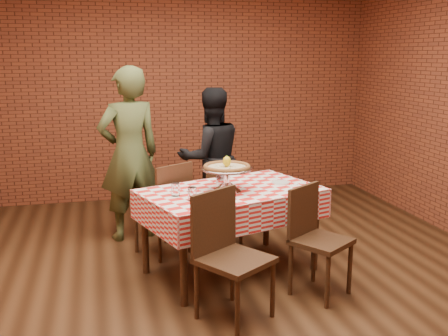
{
  "coord_description": "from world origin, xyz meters",
  "views": [
    {
      "loc": [
        -0.93,
        -3.87,
        1.91
      ],
      "look_at": [
        0.14,
        0.42,
        0.94
      ],
      "focal_mm": 41.67,
      "sensor_mm": 36.0,
      "label": 1
    }
  ],
  "objects": [
    {
      "name": "ground",
      "position": [
        0.0,
        0.0,
        0.0
      ],
      "size": [
        6.0,
        6.0,
        0.0
      ],
      "primitive_type": "plane",
      "color": "black",
      "rests_on": "ground"
    },
    {
      "name": "back_wall",
      "position": [
        0.0,
        3.0,
        1.45
      ],
      "size": [
        5.5,
        0.0,
        5.5
      ],
      "primitive_type": "plane",
      "rotation": [
        1.57,
        0.0,
        0.0
      ],
      "color": "brown",
      "rests_on": "ground"
    },
    {
      "name": "table",
      "position": [
        0.18,
        0.35,
        0.38
      ],
      "size": [
        1.69,
        1.3,
        0.75
      ],
      "primitive_type": "cube",
      "rotation": [
        0.0,
        0.0,
        0.31
      ],
      "color": "#402413",
      "rests_on": "ground"
    },
    {
      "name": "tablecloth",
      "position": [
        0.18,
        0.35,
        0.63
      ],
      "size": [
        1.73,
        1.35,
        0.26
      ],
      "primitive_type": null,
      "rotation": [
        0.0,
        0.0,
        0.31
      ],
      "color": "red",
      "rests_on": "table"
    },
    {
      "name": "pizza_stand",
      "position": [
        0.14,
        0.32,
        0.86
      ],
      "size": [
        0.62,
        0.62,
        0.2
      ],
      "primitive_type": null,
      "rotation": [
        0.0,
        0.0,
        0.57
      ],
      "color": "silver",
      "rests_on": "tablecloth"
    },
    {
      "name": "pizza",
      "position": [
        0.14,
        0.32,
        0.96
      ],
      "size": [
        0.56,
        0.56,
        0.03
      ],
      "primitive_type": "cylinder",
      "rotation": [
        0.0,
        0.0,
        0.57
      ],
      "color": "#C6B591",
      "rests_on": "pizza_stand"
    },
    {
      "name": "lemon",
      "position": [
        0.14,
        0.32,
        1.01
      ],
      "size": [
        0.1,
        0.1,
        0.09
      ],
      "primitive_type": "ellipsoid",
      "rotation": [
        0.0,
        0.0,
        0.57
      ],
      "color": "yellow",
      "rests_on": "pizza"
    },
    {
      "name": "water_glass_left",
      "position": [
        -0.21,
        0.09,
        0.81
      ],
      "size": [
        0.09,
        0.09,
        0.11
      ],
      "primitive_type": "cylinder",
      "rotation": [
        0.0,
        0.0,
        0.31
      ],
      "color": "white",
      "rests_on": "tablecloth"
    },
    {
      "name": "water_glass_right",
      "position": [
        -0.32,
        0.26,
        0.81
      ],
      "size": [
        0.09,
        0.09,
        0.11
      ],
      "primitive_type": "cylinder",
      "rotation": [
        0.0,
        0.0,
        0.31
      ],
      "color": "white",
      "rests_on": "tablecloth"
    },
    {
      "name": "side_plate",
      "position": [
        0.68,
        0.46,
        0.76
      ],
      "size": [
        0.2,
        0.2,
        0.01
      ],
      "primitive_type": "cylinder",
      "rotation": [
        0.0,
        0.0,
        0.31
      ],
      "color": "white",
      "rests_on": "tablecloth"
    },
    {
      "name": "sweetener_packet_a",
      "position": [
        0.79,
        0.37,
        0.76
      ],
      "size": [
        0.06,
        0.06,
        0.0
      ],
      "primitive_type": "cube",
      "rotation": [
        0.0,
        0.0,
        0.96
      ],
      "color": "white",
      "rests_on": "tablecloth"
    },
    {
      "name": "sweetener_packet_b",
      "position": [
        0.87,
        0.39,
        0.76
      ],
      "size": [
        0.06,
        0.05,
        0.0
      ],
      "primitive_type": "cube",
      "rotation": [
        0.0,
        0.0,
        -0.23
      ],
      "color": "white",
      "rests_on": "tablecloth"
    },
    {
      "name": "condiment_caddy",
      "position": [
        0.16,
        0.63,
        0.82
      ],
      "size": [
        0.1,
        0.08,
        0.13
      ],
      "primitive_type": "cube",
      "rotation": [
        0.0,
        0.0,
        -0.1
      ],
      "color": "silver",
      "rests_on": "tablecloth"
    },
    {
      "name": "chair_near_left",
      "position": [
        -0.01,
        -0.47,
        0.47
      ],
      "size": [
        0.63,
        0.63,
        0.94
      ],
      "primitive_type": null,
      "rotation": [
        0.0,
        0.0,
        0.59
      ],
      "color": "#402413",
      "rests_on": "ground"
    },
    {
      "name": "chair_near_right",
      "position": [
        0.76,
        -0.27,
        0.44
      ],
      "size": [
        0.56,
        0.56,
        0.88
      ],
      "primitive_type": null,
      "rotation": [
        0.0,
        0.0,
        0.59
      ],
      "color": "#402413",
      "rests_on": "ground"
    },
    {
      "name": "chair_far_left",
      "position": [
        -0.35,
        0.95,
        0.45
      ],
      "size": [
        0.59,
        0.59,
        0.91
      ],
      "primitive_type": null,
      "rotation": [
        0.0,
        0.0,
        3.69
      ],
      "color": "#402413",
      "rests_on": "ground"
    },
    {
      "name": "chair_far_right",
      "position": [
        0.29,
        1.14,
        0.43
      ],
      "size": [
        0.4,
        0.4,
        0.86
      ],
      "primitive_type": null,
      "rotation": [
        0.0,
        0.0,
        3.11
      ],
      "color": "#402413",
      "rests_on": "ground"
    },
    {
      "name": "diner_olive",
      "position": [
        -0.61,
        1.46,
        0.9
      ],
      "size": [
        0.75,
        0.6,
        1.8
      ],
      "primitive_type": "imported",
      "rotation": [
        0.0,
        0.0,
        3.42
      ],
      "color": "#48522A",
      "rests_on": "ground"
    },
    {
      "name": "diner_black",
      "position": [
        0.3,
        1.67,
        0.78
      ],
      "size": [
        0.81,
        0.67,
        1.56
      ],
      "primitive_type": "imported",
      "rotation": [
        0.0,
        0.0,
        3.25
      ],
      "color": "black",
      "rests_on": "ground"
    }
  ]
}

